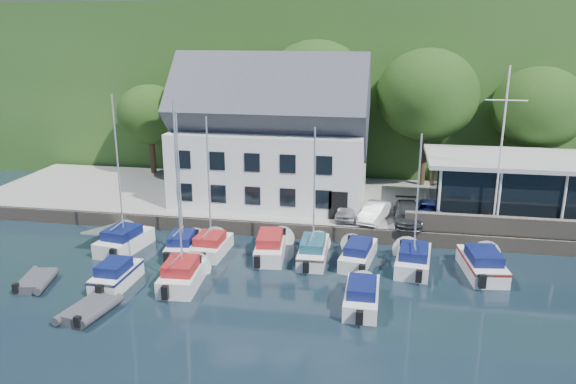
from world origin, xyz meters
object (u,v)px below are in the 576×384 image
(flagpole, at_px, (501,150))
(club_pavilion, at_px, (521,186))
(dinghy_1, at_px, (89,308))
(boat_r1_4, at_px, (314,191))
(boat_r2_3, at_px, (362,293))
(boat_r1_5, at_px, (358,251))
(boat_r1_0, at_px, (119,178))
(dinghy_0, at_px, (36,279))
(harbor_building, at_px, (271,143))
(boat_r1_1, at_px, (180,188))
(boat_r1_2, at_px, (209,191))
(car_white, at_px, (375,212))
(car_dgrey, at_px, (408,214))
(boat_r1_3, at_px, (271,243))
(car_silver, at_px, (346,210))
(boat_r1_7, at_px, (482,261))
(boat_r2_0, at_px, (116,273))
(boat_r2_1, at_px, (179,204))
(car_blue, at_px, (429,211))
(boat_r1_6, at_px, (418,197))

(flagpole, bearing_deg, club_pavilion, 57.31)
(dinghy_1, bearing_deg, boat_r1_4, 52.05)
(club_pavilion, bearing_deg, boat_r2_3, -126.62)
(boat_r1_5, height_order, boat_r2_3, boat_r2_3)
(boat_r1_0, xyz_separation_m, dinghy_0, (-2.50, -5.70, -4.42))
(dinghy_0, distance_m, dinghy_1, 5.31)
(harbor_building, relative_size, boat_r1_1, 1.69)
(boat_r1_5, xyz_separation_m, dinghy_1, (-12.77, -8.99, -0.32))
(boat_r1_1, bearing_deg, boat_r2_3, -31.10)
(harbor_building, bearing_deg, boat_r1_2, -102.39)
(club_pavilion, height_order, boat_r1_1, boat_r1_1)
(club_pavilion, distance_m, car_white, 10.59)
(car_dgrey, bearing_deg, boat_r1_3, -152.27)
(car_silver, xyz_separation_m, flagpole, (9.71, -0.55, 4.67))
(boat_r2_3, bearing_deg, dinghy_0, -177.30)
(boat_r1_2, relative_size, dinghy_0, 2.81)
(boat_r1_7, distance_m, boat_r2_3, 8.41)
(boat_r1_0, bearing_deg, car_white, 29.15)
(club_pavilion, bearing_deg, car_dgrey, -156.92)
(car_dgrey, relative_size, boat_r1_2, 0.54)
(boat_r1_4, height_order, boat_r2_0, boat_r1_4)
(boat_r1_0, distance_m, boat_r2_1, 6.96)
(boat_r1_5, bearing_deg, car_dgrey, 67.30)
(boat_r1_5, bearing_deg, car_white, 89.40)
(boat_r2_0, relative_size, boat_r2_1, 0.54)
(boat_r1_1, bearing_deg, club_pavilion, 14.58)
(car_white, relative_size, boat_r1_5, 0.60)
(boat_r1_1, relative_size, dinghy_0, 2.91)
(car_dgrey, distance_m, flagpole, 7.19)
(car_blue, distance_m, boat_r1_4, 9.54)
(car_silver, xyz_separation_m, boat_r1_3, (-4.26, -5.06, -0.84))
(car_silver, height_order, boat_r1_2, boat_r1_2)
(flagpole, relative_size, boat_r1_1, 1.23)
(flagpole, distance_m, boat_r2_1, 20.34)
(car_white, distance_m, boat_r1_4, 6.77)
(car_dgrey, xyz_separation_m, boat_r1_3, (-8.47, -4.76, -0.89))
(boat_r1_3, height_order, boat_r1_6, boat_r1_6)
(boat_r1_6, relative_size, boat_r2_1, 0.94)
(car_blue, height_order, boat_r1_4, boat_r1_4)
(car_dgrey, xyz_separation_m, dinghy_0, (-20.38, -11.31, -1.31))
(boat_r1_4, bearing_deg, car_silver, 71.77)
(car_white, relative_size, boat_r1_7, 0.60)
(boat_r1_6, bearing_deg, boat_r1_4, -177.31)
(boat_r1_4, distance_m, dinghy_1, 14.02)
(harbor_building, relative_size, boat_r1_2, 1.74)
(boat_r1_1, distance_m, boat_r1_6, 14.23)
(boat_r1_5, xyz_separation_m, boat_r1_6, (3.26, -0.33, 3.74))
(car_dgrey, relative_size, flagpole, 0.42)
(flagpole, distance_m, dinghy_0, 28.76)
(boat_r1_4, bearing_deg, car_dgrey, 38.91)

